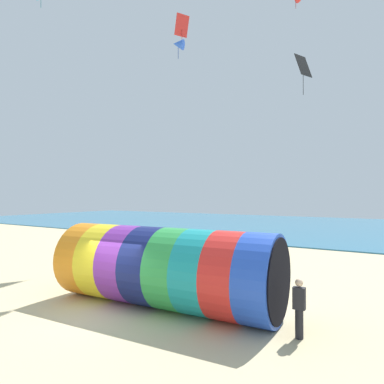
{
  "coord_description": "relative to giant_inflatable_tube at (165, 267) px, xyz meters",
  "views": [
    {
      "loc": [
        9.21,
        -8.82,
        4.26
      ],
      "look_at": [
        1.38,
        3.7,
        4.4
      ],
      "focal_mm": 32.0,
      "sensor_mm": 36.0,
      "label": 1
    }
  ],
  "objects": [
    {
      "name": "sea",
      "position": [
        -1.41,
        37.55,
        -1.47
      ],
      "size": [
        120.0,
        40.0,
        0.1
      ],
      "primitive_type": "cube",
      "color": "teal",
      "rests_on": "ground"
    },
    {
      "name": "kite_blue_delta",
      "position": [
        -3.7,
        6.32,
        11.79
      ],
      "size": [
        0.91,
        0.84,
        1.24
      ],
      "color": "blue"
    },
    {
      "name": "kite_handler",
      "position": [
        5.1,
        -0.18,
        -0.6
      ],
      "size": [
        0.37,
        0.24,
        1.78
      ],
      "color": "black",
      "rests_on": "ground"
    },
    {
      "name": "giant_inflatable_tube",
      "position": [
        0.0,
        0.0,
        0.0
      ],
      "size": [
        8.98,
        3.52,
        3.03
      ],
      "color": "orange",
      "rests_on": "ground"
    },
    {
      "name": "bystander_mid_beach",
      "position": [
        -12.33,
        9.35,
        -0.68
      ],
      "size": [
        0.34,
        0.42,
        1.65
      ],
      "color": "#726651",
      "rests_on": "ground"
    },
    {
      "name": "kite_black_diamond",
      "position": [
        2.31,
        11.62,
        10.98
      ],
      "size": [
        0.95,
        1.22,
        2.63
      ],
      "color": "black"
    },
    {
      "name": "ground_plane",
      "position": [
        -1.41,
        -1.7,
        -1.52
      ],
      "size": [
        120.0,
        120.0,
        0.0
      ],
      "primitive_type": "plane",
      "color": "#CCBA8C"
    },
    {
      "name": "bystander_far_left",
      "position": [
        -1.47,
        5.46,
        -0.58
      ],
      "size": [
        0.34,
        0.42,
        1.8
      ],
      "color": "black",
      "rests_on": "ground"
    },
    {
      "name": "kite_red_diamond",
      "position": [
        -7.12,
        11.83,
        16.14
      ],
      "size": [
        0.94,
        1.21,
        2.71
      ],
      "color": "red"
    }
  ]
}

